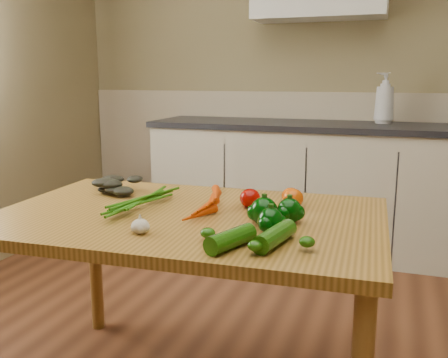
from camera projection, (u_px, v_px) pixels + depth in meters
The scene contains 15 objects.
room at pixel (238, 65), 1.49m from camera, with size 4.04×5.04×2.64m.
counter_run at pixel (355, 188), 3.44m from camera, with size 2.84×0.64×1.14m.
table at pixel (188, 235), 1.80m from camera, with size 1.41×0.94×0.73m.
soap_bottle_a at pixel (385, 98), 3.36m from camera, with size 0.13×0.13×0.34m, color silver.
carrot_bunch at pixel (187, 202), 1.81m from camera, with size 0.25×0.20×0.07m, color #D34004, non-canonical shape.
leafy_greens at pixel (122, 182), 2.08m from camera, with size 0.20×0.18×0.10m, color black, non-canonical shape.
garlic_bulb at pixel (140, 226), 1.55m from camera, with size 0.06×0.06×0.05m, color beige.
pepper_a at pixel (264, 211), 1.64m from camera, with size 0.09×0.09×0.09m, color #023203.
pepper_b at pixel (289, 211), 1.66m from camera, with size 0.08×0.08×0.08m, color #023203.
pepper_c at pixel (271, 221), 1.55m from camera, with size 0.08×0.08×0.08m, color #023203.
tomato_a at pixel (250, 198), 1.86m from camera, with size 0.08×0.08×0.07m, color #870702.
tomato_b at pixel (291, 196), 1.90m from camera, with size 0.07×0.07×0.07m, color #D04B05.
tomato_c at pixel (293, 198), 1.85m from camera, with size 0.08×0.08×0.07m, color #D04B05.
zucchini_a at pixel (275, 236), 1.44m from camera, with size 0.06×0.06×0.20m, color #154407.
zucchini_b at pixel (231, 239), 1.41m from camera, with size 0.06×0.06×0.17m, color #154407.
Camera 1 is at (0.46, -1.28, 1.21)m, focal length 40.00 mm.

